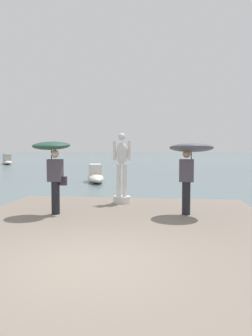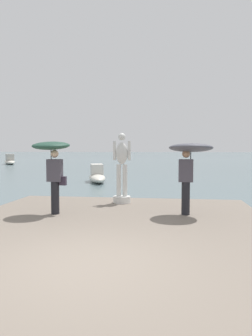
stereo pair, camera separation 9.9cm
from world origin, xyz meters
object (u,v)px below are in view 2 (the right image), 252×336
onlooker_left (52,157)px  boat_near (97,175)px  statue_white_figure (122,173)px  onlooker_right (190,157)px  boat_mid (10,161)px

onlooker_left → boat_near: 12.43m
onlooker_left → statue_white_figure: bearing=51.1°
onlooker_left → onlooker_right: (3.65, 0.35, 0.02)m
onlooker_right → statue_white_figure: bearing=141.5°
boat_near → statue_white_figure: bearing=-72.9°
onlooker_right → boat_mid: (-23.04, 34.31, -1.45)m
boat_mid → statue_white_figure: bearing=-57.3°
boat_near → onlooker_left: bearing=-82.7°
onlooker_left → boat_near: size_ratio=0.47×
onlooker_right → boat_near: size_ratio=0.46×
statue_white_figure → onlooker_left: statue_white_figure is taller
onlooker_right → onlooker_left: bearing=-174.5°
onlooker_right → boat_mid: onlooker_right is taller
statue_white_figure → boat_near: 10.77m
onlooker_left → boat_mid: onlooker_left is taller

